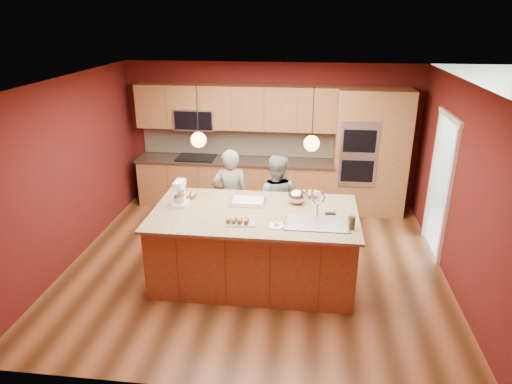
# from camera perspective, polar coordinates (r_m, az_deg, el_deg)

# --- Properties ---
(floor) EXTENTS (5.50, 5.50, 0.00)m
(floor) POSITION_cam_1_polar(r_m,az_deg,el_deg) (6.96, -0.10, -8.96)
(floor) COLOR #442711
(floor) RESTS_ON ground
(ceiling) EXTENTS (5.50, 5.50, 0.00)m
(ceiling) POSITION_cam_1_polar(r_m,az_deg,el_deg) (6.05, -0.12, 13.65)
(ceiling) COLOR silver
(ceiling) RESTS_ON ground
(wall_back) EXTENTS (5.50, 0.00, 5.50)m
(wall_back) POSITION_cam_1_polar(r_m,az_deg,el_deg) (8.76, 1.87, 7.12)
(wall_back) COLOR #4E1411
(wall_back) RESTS_ON ground
(wall_front) EXTENTS (5.50, 0.00, 5.50)m
(wall_front) POSITION_cam_1_polar(r_m,az_deg,el_deg) (4.14, -4.33, -10.29)
(wall_front) COLOR #4E1411
(wall_front) RESTS_ON ground
(wall_left) EXTENTS (0.00, 5.00, 5.00)m
(wall_left) POSITION_cam_1_polar(r_m,az_deg,el_deg) (7.22, -22.33, 2.32)
(wall_left) COLOR #4E1411
(wall_left) RESTS_ON ground
(wall_right) EXTENTS (0.00, 5.00, 5.00)m
(wall_right) POSITION_cam_1_polar(r_m,az_deg,el_deg) (6.65, 24.12, 0.46)
(wall_right) COLOR #4E1411
(wall_right) RESTS_ON ground
(cabinet_run) EXTENTS (3.74, 0.64, 2.30)m
(cabinet_run) POSITION_cam_1_polar(r_m,az_deg,el_deg) (8.70, -2.79, 4.50)
(cabinet_run) COLOR brown
(cabinet_run) RESTS_ON floor
(oven_column) EXTENTS (1.30, 0.62, 2.30)m
(oven_column) POSITION_cam_1_polar(r_m,az_deg,el_deg) (8.56, 14.12, 4.75)
(oven_column) COLOR brown
(oven_column) RESTS_ON floor
(doorway_trim) EXTENTS (0.08, 1.11, 2.20)m
(doorway_trim) POSITION_cam_1_polar(r_m,az_deg,el_deg) (7.47, 21.97, 0.51)
(doorway_trim) COLOR silver
(doorway_trim) RESTS_ON wall_right
(pendant_left) EXTENTS (0.20, 0.20, 0.80)m
(pendant_left) POSITION_cam_1_polar(r_m,az_deg,el_deg) (5.96, -7.19, 6.53)
(pendant_left) COLOR black
(pendant_left) RESTS_ON ceiling
(pendant_right) EXTENTS (0.20, 0.20, 0.80)m
(pendant_right) POSITION_cam_1_polar(r_m,az_deg,el_deg) (5.79, 6.98, 6.09)
(pendant_right) COLOR black
(pendant_right) RESTS_ON ceiling
(island) EXTENTS (2.78, 1.55, 1.40)m
(island) POSITION_cam_1_polar(r_m,az_deg,el_deg) (6.37, -0.06, -6.63)
(island) COLOR brown
(island) RESTS_ON floor
(person_left) EXTENTS (0.66, 0.53, 1.58)m
(person_left) POSITION_cam_1_polar(r_m,az_deg,el_deg) (7.25, -3.25, -0.67)
(person_left) COLOR black
(person_left) RESTS_ON floor
(person_right) EXTENTS (0.79, 0.64, 1.52)m
(person_right) POSITION_cam_1_polar(r_m,az_deg,el_deg) (7.18, 2.41, -1.17)
(person_right) COLOR gray
(person_right) RESTS_ON floor
(stand_mixer) EXTENTS (0.19, 0.27, 0.36)m
(stand_mixer) POSITION_cam_1_polar(r_m,az_deg,el_deg) (6.39, -9.48, -0.37)
(stand_mixer) COLOR white
(stand_mixer) RESTS_ON island
(sheet_cake) EXTENTS (0.49, 0.36, 0.05)m
(sheet_cake) POSITION_cam_1_polar(r_m,az_deg,el_deg) (6.44, -1.01, -1.17)
(sheet_cake) COLOR silver
(sheet_cake) RESTS_ON island
(cooling_rack) EXTENTS (0.41, 0.31, 0.02)m
(cooling_rack) POSITION_cam_1_polar(r_m,az_deg,el_deg) (5.85, -1.93, -3.75)
(cooling_rack) COLOR silver
(cooling_rack) RESTS_ON island
(mixing_bowl) EXTENTS (0.26, 0.26, 0.22)m
(mixing_bowl) POSITION_cam_1_polar(r_m,az_deg,el_deg) (6.42, 5.13, -0.56)
(mixing_bowl) COLOR #B4B6BC
(mixing_bowl) RESTS_ON island
(plate) EXTENTS (0.20, 0.20, 0.01)m
(plate) POSITION_cam_1_polar(r_m,az_deg,el_deg) (5.75, 2.56, -4.27)
(plate) COLOR white
(plate) RESTS_ON island
(tumbler) EXTENTS (0.08, 0.08, 0.17)m
(tumbler) POSITION_cam_1_polar(r_m,az_deg,el_deg) (5.78, 11.88, -3.79)
(tumbler) COLOR #3B2912
(tumbler) RESTS_ON island
(phone) EXTENTS (0.15, 0.09, 0.01)m
(phone) POSITION_cam_1_polar(r_m,az_deg,el_deg) (6.17, 9.29, -2.68)
(phone) COLOR black
(phone) RESTS_ON island
(cupcakes_left) EXTENTS (0.16, 0.24, 0.07)m
(cupcakes_left) POSITION_cam_1_polar(r_m,az_deg,el_deg) (6.71, -8.13, -0.30)
(cupcakes_left) COLOR tan
(cupcakes_left) RESTS_ON island
(cupcakes_rack) EXTENTS (0.30, 0.15, 0.07)m
(cupcakes_rack) POSITION_cam_1_polar(r_m,az_deg,el_deg) (5.81, -2.35, -3.48)
(cupcakes_rack) COLOR tan
(cupcakes_rack) RESTS_ON island
(cupcakes_right) EXTENTS (0.32, 0.24, 0.07)m
(cupcakes_right) POSITION_cam_1_polar(r_m,az_deg,el_deg) (6.70, 6.36, -0.24)
(cupcakes_right) COLOR tan
(cupcakes_right) RESTS_ON island
(dryer) EXTENTS (0.70, 0.71, 0.92)m
(dryer) POSITION_cam_1_polar(r_m,az_deg,el_deg) (8.88, 29.28, -1.57)
(dryer) COLOR white
(dryer) RESTS_ON floor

